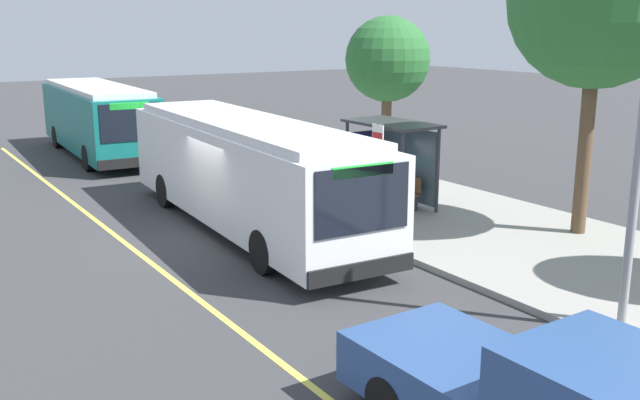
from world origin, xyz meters
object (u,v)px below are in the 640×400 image
object	(u,v)px
transit_bus_second	(98,118)
waiting_bench	(398,190)
route_sign_post	(378,163)
transit_bus_main	(246,170)
pedestrian_commuter	(337,174)

from	to	relation	value
transit_bus_second	waiting_bench	size ratio (longest dim) A/B	6.39
waiting_bench	route_sign_post	xyz separation A→B (m)	(1.86, -2.20, 1.32)
transit_bus_main	transit_bus_second	distance (m)	13.34
waiting_bench	pedestrian_commuter	bearing A→B (deg)	-119.45
transit_bus_second	transit_bus_main	bearing A→B (deg)	0.29
transit_bus_main	route_sign_post	size ratio (longest dim) A/B	4.12
route_sign_post	pedestrian_commuter	world-z (taller)	route_sign_post
waiting_bench	transit_bus_second	bearing A→B (deg)	-161.54
waiting_bench	pedestrian_commuter	world-z (taller)	pedestrian_commuter
transit_bus_second	pedestrian_commuter	world-z (taller)	transit_bus_second
transit_bus_main	pedestrian_commuter	bearing A→B (deg)	93.84
transit_bus_second	pedestrian_commuter	distance (m)	13.51
transit_bus_second	waiting_bench	distance (m)	14.82
pedestrian_commuter	transit_bus_second	bearing A→B (deg)	-166.68
transit_bus_second	waiting_bench	bearing A→B (deg)	18.46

